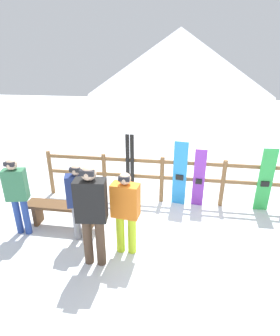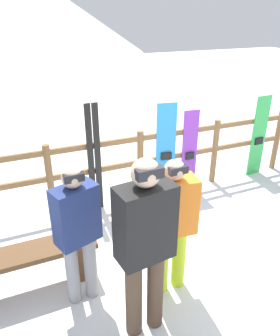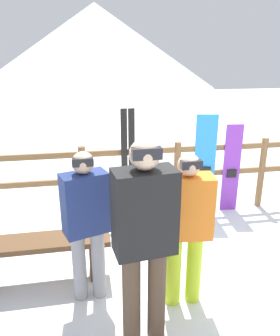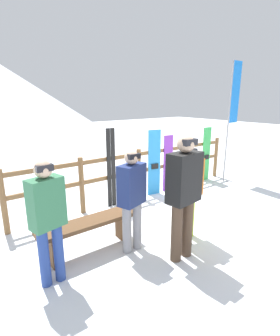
{
  "view_description": "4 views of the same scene",
  "coord_description": "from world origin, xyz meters",
  "px_view_note": "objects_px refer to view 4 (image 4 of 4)",
  "views": [
    {
      "loc": [
        0.33,
        -4.01,
        3.19
      ],
      "look_at": [
        -0.43,
        0.98,
        1.1
      ],
      "focal_mm": 28.0,
      "sensor_mm": 36.0,
      "label": 1
    },
    {
      "loc": [
        -1.85,
        -2.67,
        2.76
      ],
      "look_at": [
        -0.34,
        0.83,
        0.93
      ],
      "focal_mm": 35.0,
      "sensor_mm": 36.0,
      "label": 2
    },
    {
      "loc": [
        -1.37,
        -2.87,
        2.33
      ],
      "look_at": [
        -0.71,
        0.78,
        1.05
      ],
      "focal_mm": 35.0,
      "sensor_mm": 36.0,
      "label": 3
    },
    {
      "loc": [
        -3.42,
        -2.96,
        2.23
      ],
      "look_at": [
        -0.6,
        0.75,
        0.98
      ],
      "focal_mm": 28.0,
      "sensor_mm": 36.0,
      "label": 4
    }
  ],
  "objects_px": {
    "person_orange": "(187,187)",
    "snowboard_green": "(206,154)",
    "bench": "(89,228)",
    "person_navy": "(132,195)",
    "person_black": "(184,190)",
    "snowboard_blue": "(154,163)",
    "rental_flag": "(232,106)",
    "ski_pair_black": "(111,168)",
    "person_plaid_green": "(48,215)",
    "snowboard_purple": "(168,164)"
  },
  "relations": [
    {
      "from": "person_orange",
      "to": "snowboard_green",
      "type": "distance_m",
      "value": 3.31
    },
    {
      "from": "snowboard_green",
      "to": "rental_flag",
      "type": "relative_size",
      "value": 0.47
    },
    {
      "from": "person_navy",
      "to": "person_plaid_green",
      "type": "relative_size",
      "value": 0.98
    },
    {
      "from": "snowboard_purple",
      "to": "snowboard_green",
      "type": "relative_size",
      "value": 0.94
    },
    {
      "from": "snowboard_purple",
      "to": "ski_pair_black",
      "type": "bearing_deg",
      "value": 179.87
    },
    {
      "from": "person_black",
      "to": "snowboard_blue",
      "type": "distance_m",
      "value": 2.6
    },
    {
      "from": "bench",
      "to": "snowboard_green",
      "type": "xyz_separation_m",
      "value": [
        4.18,
        1.26,
        0.36
      ]
    },
    {
      "from": "bench",
      "to": "rental_flag",
      "type": "distance_m",
      "value": 4.97
    },
    {
      "from": "ski_pair_black",
      "to": "snowboard_green",
      "type": "bearing_deg",
      "value": -0.07
    },
    {
      "from": "person_navy",
      "to": "snowboard_purple",
      "type": "relative_size",
      "value": 1.12
    },
    {
      "from": "person_orange",
      "to": "person_navy",
      "type": "bearing_deg",
      "value": 166.04
    },
    {
      "from": "person_orange",
      "to": "snowboard_green",
      "type": "relative_size",
      "value": 1.04
    },
    {
      "from": "snowboard_purple",
      "to": "snowboard_green",
      "type": "distance_m",
      "value": 1.43
    },
    {
      "from": "ski_pair_black",
      "to": "rental_flag",
      "type": "bearing_deg",
      "value": -6.54
    },
    {
      "from": "person_navy",
      "to": "person_orange",
      "type": "height_order",
      "value": "person_navy"
    },
    {
      "from": "person_black",
      "to": "rental_flag",
      "type": "distance_m",
      "value": 4.19
    },
    {
      "from": "bench",
      "to": "snowboard_purple",
      "type": "bearing_deg",
      "value": 24.67
    },
    {
      "from": "snowboard_blue",
      "to": "rental_flag",
      "type": "xyz_separation_m",
      "value": [
        2.3,
        -0.39,
        1.26
      ]
    },
    {
      "from": "ski_pair_black",
      "to": "snowboard_green",
      "type": "distance_m",
      "value": 3.02
    },
    {
      "from": "bench",
      "to": "person_navy",
      "type": "xyz_separation_m",
      "value": [
        0.52,
        -0.36,
        0.51
      ]
    },
    {
      "from": "person_plaid_green",
      "to": "rental_flag",
      "type": "xyz_separation_m",
      "value": [
        5.29,
        1.23,
        1.11
      ]
    },
    {
      "from": "bench",
      "to": "ski_pair_black",
      "type": "height_order",
      "value": "ski_pair_black"
    },
    {
      "from": "person_navy",
      "to": "snowboard_purple",
      "type": "distance_m",
      "value": 2.76
    },
    {
      "from": "rental_flag",
      "to": "person_navy",
      "type": "bearing_deg",
      "value": -163.3
    },
    {
      "from": "snowboard_blue",
      "to": "rental_flag",
      "type": "bearing_deg",
      "value": -9.71
    },
    {
      "from": "bench",
      "to": "snowboard_blue",
      "type": "xyz_separation_m",
      "value": [
        2.31,
        1.26,
        0.39
      ]
    },
    {
      "from": "person_plaid_green",
      "to": "snowboard_green",
      "type": "bearing_deg",
      "value": 18.41
    },
    {
      "from": "bench",
      "to": "snowboard_purple",
      "type": "xyz_separation_m",
      "value": [
        2.75,
        1.26,
        0.31
      ]
    },
    {
      "from": "person_navy",
      "to": "ski_pair_black",
      "type": "distance_m",
      "value": 1.74
    },
    {
      "from": "person_orange",
      "to": "snowboard_blue",
      "type": "distance_m",
      "value": 2.05
    },
    {
      "from": "snowboard_green",
      "to": "person_navy",
      "type": "bearing_deg",
      "value": -156.11
    },
    {
      "from": "bench",
      "to": "person_navy",
      "type": "height_order",
      "value": "person_navy"
    },
    {
      "from": "person_black",
      "to": "snowboard_green",
      "type": "bearing_deg",
      "value": 34.48
    },
    {
      "from": "person_plaid_green",
      "to": "ski_pair_black",
      "type": "relative_size",
      "value": 0.95
    },
    {
      "from": "bench",
      "to": "person_orange",
      "type": "height_order",
      "value": "person_orange"
    },
    {
      "from": "snowboard_blue",
      "to": "snowboard_green",
      "type": "bearing_deg",
      "value": -0.0
    },
    {
      "from": "person_orange",
      "to": "ski_pair_black",
      "type": "height_order",
      "value": "ski_pair_black"
    },
    {
      "from": "bench",
      "to": "person_black",
      "type": "relative_size",
      "value": 0.85
    },
    {
      "from": "person_black",
      "to": "ski_pair_black",
      "type": "bearing_deg",
      "value": 85.12
    },
    {
      "from": "person_plaid_green",
      "to": "person_black",
      "type": "xyz_separation_m",
      "value": [
        1.65,
        -0.59,
        0.11
      ]
    },
    {
      "from": "snowboard_green",
      "to": "rental_flag",
      "type": "xyz_separation_m",
      "value": [
        0.43,
        -0.39,
        1.29
      ]
    },
    {
      "from": "person_orange",
      "to": "rental_flag",
      "type": "xyz_separation_m",
      "value": [
        3.18,
        1.45,
        1.15
      ]
    },
    {
      "from": "bench",
      "to": "person_black",
      "type": "bearing_deg",
      "value": -44.33
    },
    {
      "from": "person_plaid_green",
      "to": "ski_pair_black",
      "type": "xyz_separation_m",
      "value": [
        1.84,
        1.62,
        -0.09
      ]
    },
    {
      "from": "ski_pair_black",
      "to": "snowboard_purple",
      "type": "xyz_separation_m",
      "value": [
        1.6,
        -0.0,
        -0.14
      ]
    },
    {
      "from": "person_navy",
      "to": "person_orange",
      "type": "bearing_deg",
      "value": -13.96
    },
    {
      "from": "bench",
      "to": "rental_flag",
      "type": "relative_size",
      "value": 0.48
    },
    {
      "from": "person_plaid_green",
      "to": "snowboard_green",
      "type": "height_order",
      "value": "person_plaid_green"
    },
    {
      "from": "person_orange",
      "to": "snowboard_blue",
      "type": "height_order",
      "value": "snowboard_blue"
    },
    {
      "from": "bench",
      "to": "person_plaid_green",
      "type": "relative_size",
      "value": 0.97
    }
  ]
}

